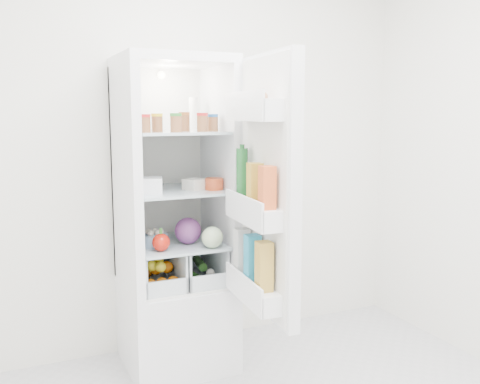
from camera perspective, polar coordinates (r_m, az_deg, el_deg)
name	(u,v)px	position (r m, az deg, el deg)	size (l,w,h in m)	color
room_walls	(320,85)	(2.04, 8.53, 11.24)	(3.02, 3.02, 2.61)	white
refrigerator	(173,253)	(3.20, -7.15, -6.51)	(0.60, 0.60, 1.80)	white
shelf_low	(176,243)	(3.13, -6.83, -5.46)	(0.49, 0.53, 0.01)	#B0C4CE
shelf_mid	(175,190)	(3.07, -6.93, 0.16)	(0.49, 0.53, 0.01)	#B0C4CE
shelf_top	(174,132)	(3.04, -7.05, 6.33)	(0.49, 0.53, 0.01)	#B0C4CE
crisper_left	(156,268)	(3.13, -8.95, -7.97)	(0.23, 0.46, 0.22)	silver
crisper_right	(196,263)	(3.20, -4.68, -7.53)	(0.23, 0.46, 0.22)	silver
condiment_jars	(180,124)	(2.93, -6.41, 7.25)	(0.46, 0.16, 0.08)	#B21919
squeeze_bottle	(194,114)	(3.18, -4.97, 8.32)	(0.06, 0.06, 0.19)	white
tub_white	(150,185)	(2.93, -9.60, 0.70)	(0.13, 0.13, 0.08)	white
tub_cream	(195,184)	(3.04, -4.85, 0.84)	(0.10, 0.10, 0.06)	beige
tin_red	(214,184)	(3.02, -2.77, 0.87)	(0.10, 0.10, 0.07)	#B73D1B
foil_tray	(146,185)	(3.15, -9.99, 0.78)	(0.14, 0.10, 0.03)	#B8B8BC
red_cabbage	(188,231)	(3.07, -5.57, -4.14)	(0.15, 0.15, 0.15)	#4E1C53
bell_pepper	(161,242)	(2.93, -8.42, -5.34)	(0.10, 0.10, 0.10)	red
mushroom_bowl	(155,240)	(3.04, -9.06, -5.10)	(0.14, 0.14, 0.07)	#7C9DBA
salad_bag	(212,237)	(2.97, -2.97, -4.86)	(0.12, 0.12, 0.12)	#AEC997
citrus_pile	(157,273)	(3.10, -8.85, -8.54)	(0.20, 0.31, 0.16)	orange
veg_pile	(197,270)	(3.21, -4.57, -8.33)	(0.16, 0.30, 0.10)	#244C19
fridge_door	(264,194)	(2.64, 2.61, -0.20)	(0.21, 0.60, 1.30)	white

